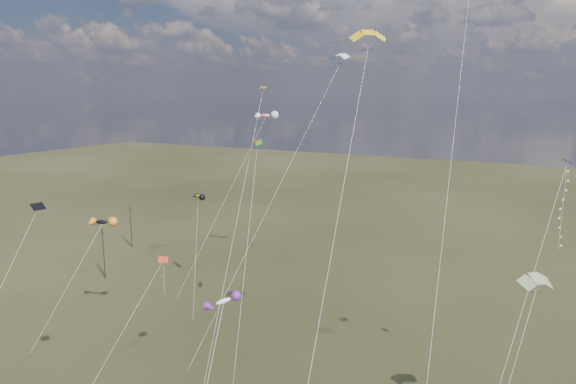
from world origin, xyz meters
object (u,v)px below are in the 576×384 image
at_px(parafoil_yellow, 368,34).
at_px(utility_pole_near, 104,253).
at_px(utility_pole_far, 131,226).
at_px(novelty_black_orange, 102,222).

bearing_deg(parafoil_yellow, utility_pole_near, 164.32).
xyz_separation_m(utility_pole_far, parafoil_yellow, (53.69, -26.82, 28.70)).
bearing_deg(utility_pole_near, utility_pole_far, 119.74).
distance_m(utility_pole_near, novelty_black_orange, 19.90).
xyz_separation_m(parafoil_yellow, novelty_black_orange, (-32.53, 0.96, -19.65)).
relative_size(utility_pole_near, novelty_black_orange, 0.58).
xyz_separation_m(utility_pole_near, parafoil_yellow, (45.69, -12.82, 28.70)).
distance_m(utility_pole_near, utility_pole_far, 16.12).
height_order(parafoil_yellow, novelty_black_orange, parafoil_yellow).
height_order(utility_pole_far, parafoil_yellow, parafoil_yellow).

